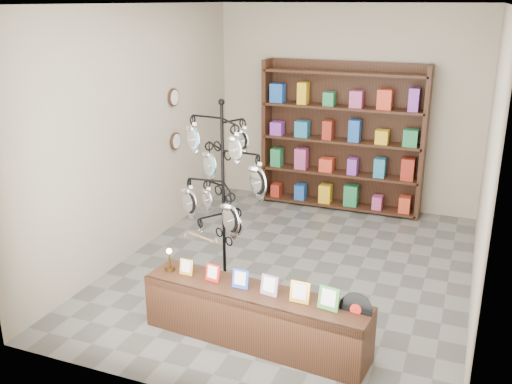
% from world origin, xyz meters
% --- Properties ---
extents(ground, '(5.00, 5.00, 0.00)m').
position_xyz_m(ground, '(0.00, 0.00, 0.00)').
color(ground, slate).
rests_on(ground, ground).
extents(room_envelope, '(5.00, 5.00, 5.00)m').
position_xyz_m(room_envelope, '(0.00, 0.00, 1.85)').
color(room_envelope, '#B1A68E').
rests_on(room_envelope, ground).
extents(display_tree, '(1.15, 1.15, 2.09)m').
position_xyz_m(display_tree, '(-0.59, -0.66, 1.21)').
color(display_tree, black).
rests_on(display_tree, ground).
extents(front_shelf, '(2.19, 0.63, 0.76)m').
position_xyz_m(front_shelf, '(0.15, -1.59, 0.27)').
color(front_shelf, black).
rests_on(front_shelf, ground).
extents(back_shelving, '(2.42, 0.36, 2.20)m').
position_xyz_m(back_shelving, '(0.00, 2.30, 1.03)').
color(back_shelving, black).
rests_on(back_shelving, ground).
extents(wall_clocks, '(0.03, 0.24, 0.84)m').
position_xyz_m(wall_clocks, '(-1.97, 0.80, 1.50)').
color(wall_clocks, black).
rests_on(wall_clocks, ground).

